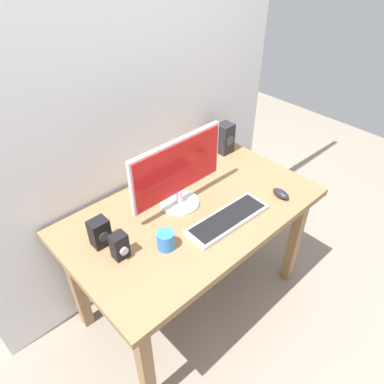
{
  "coord_description": "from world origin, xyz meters",
  "views": [
    {
      "loc": [
        -0.99,
        -1.05,
        2.03
      ],
      "look_at": [
        -0.01,
        0.0,
        0.89
      ],
      "focal_mm": 33.78,
      "sensor_mm": 36.0,
      "label": 1
    }
  ],
  "objects_px": {
    "keyboard_primary": "(228,219)",
    "audio_controller": "(120,246)",
    "mouse": "(281,194)",
    "speaker_right": "(225,138)",
    "coffee_mug": "(166,240)",
    "desk": "(193,223)",
    "speaker_left": "(100,233)",
    "monitor": "(178,172)"
  },
  "relations": [
    {
      "from": "speaker_right",
      "to": "audio_controller",
      "type": "height_order",
      "value": "speaker_right"
    },
    {
      "from": "monitor",
      "to": "speaker_right",
      "type": "xyz_separation_m",
      "value": [
        0.57,
        0.19,
        -0.11
      ]
    },
    {
      "from": "mouse",
      "to": "coffee_mug",
      "type": "bearing_deg",
      "value": 174.28
    },
    {
      "from": "keyboard_primary",
      "to": "desk",
      "type": "bearing_deg",
      "value": 109.61
    },
    {
      "from": "speaker_left",
      "to": "coffee_mug",
      "type": "xyz_separation_m",
      "value": [
        0.21,
        -0.23,
        -0.03
      ]
    },
    {
      "from": "desk",
      "to": "speaker_right",
      "type": "bearing_deg",
      "value": 27.38
    },
    {
      "from": "speaker_right",
      "to": "audio_controller",
      "type": "distance_m",
      "value": 1.05
    },
    {
      "from": "monitor",
      "to": "coffee_mug",
      "type": "height_order",
      "value": "monitor"
    },
    {
      "from": "monitor",
      "to": "keyboard_primary",
      "type": "distance_m",
      "value": 0.35
    },
    {
      "from": "mouse",
      "to": "speaker_right",
      "type": "distance_m",
      "value": 0.55
    },
    {
      "from": "speaker_left",
      "to": "coffee_mug",
      "type": "height_order",
      "value": "speaker_left"
    },
    {
      "from": "desk",
      "to": "speaker_right",
      "type": "xyz_separation_m",
      "value": [
        0.54,
        0.28,
        0.2
      ]
    },
    {
      "from": "desk",
      "to": "speaker_right",
      "type": "relative_size",
      "value": 6.94
    },
    {
      "from": "desk",
      "to": "speaker_right",
      "type": "height_order",
      "value": "speaker_right"
    },
    {
      "from": "keyboard_primary",
      "to": "audio_controller",
      "type": "distance_m",
      "value": 0.56
    },
    {
      "from": "mouse",
      "to": "audio_controller",
      "type": "distance_m",
      "value": 0.92
    },
    {
      "from": "desk",
      "to": "keyboard_primary",
      "type": "xyz_separation_m",
      "value": [
        0.07,
        -0.19,
        0.11
      ]
    },
    {
      "from": "desk",
      "to": "keyboard_primary",
      "type": "height_order",
      "value": "keyboard_primary"
    },
    {
      "from": "coffee_mug",
      "to": "keyboard_primary",
      "type": "bearing_deg",
      "value": -12.57
    },
    {
      "from": "mouse",
      "to": "desk",
      "type": "bearing_deg",
      "value": 155.0
    },
    {
      "from": "coffee_mug",
      "to": "audio_controller",
      "type": "bearing_deg",
      "value": 152.37
    },
    {
      "from": "monitor",
      "to": "keyboard_primary",
      "type": "height_order",
      "value": "monitor"
    },
    {
      "from": "keyboard_primary",
      "to": "speaker_left",
      "type": "relative_size",
      "value": 3.31
    },
    {
      "from": "mouse",
      "to": "coffee_mug",
      "type": "relative_size",
      "value": 1.18
    },
    {
      "from": "keyboard_primary",
      "to": "coffee_mug",
      "type": "relative_size",
      "value": 5.16
    },
    {
      "from": "keyboard_primary",
      "to": "speaker_right",
      "type": "distance_m",
      "value": 0.68
    },
    {
      "from": "mouse",
      "to": "speaker_left",
      "type": "distance_m",
      "value": 0.99
    },
    {
      "from": "mouse",
      "to": "speaker_right",
      "type": "relative_size",
      "value": 0.55
    },
    {
      "from": "audio_controller",
      "to": "desk",
      "type": "bearing_deg",
      "value": 1.71
    },
    {
      "from": "keyboard_primary",
      "to": "mouse",
      "type": "relative_size",
      "value": 4.39
    },
    {
      "from": "monitor",
      "to": "coffee_mug",
      "type": "relative_size",
      "value": 6.22
    },
    {
      "from": "monitor",
      "to": "coffee_mug",
      "type": "distance_m",
      "value": 0.36
    },
    {
      "from": "keyboard_primary",
      "to": "mouse",
      "type": "xyz_separation_m",
      "value": [
        0.36,
        -0.06,
        0.01
      ]
    },
    {
      "from": "speaker_left",
      "to": "mouse",
      "type": "bearing_deg",
      "value": -22.03
    },
    {
      "from": "speaker_left",
      "to": "audio_controller",
      "type": "relative_size",
      "value": 1.08
    },
    {
      "from": "audio_controller",
      "to": "speaker_right",
      "type": "bearing_deg",
      "value": 16.35
    },
    {
      "from": "speaker_right",
      "to": "coffee_mug",
      "type": "relative_size",
      "value": 2.15
    },
    {
      "from": "monitor",
      "to": "speaker_left",
      "type": "height_order",
      "value": "monitor"
    },
    {
      "from": "speaker_right",
      "to": "keyboard_primary",
      "type": "bearing_deg",
      "value": -135.46
    },
    {
      "from": "desk",
      "to": "coffee_mug",
      "type": "distance_m",
      "value": 0.33
    },
    {
      "from": "speaker_left",
      "to": "keyboard_primary",
      "type": "bearing_deg",
      "value": -28.83
    },
    {
      "from": "desk",
      "to": "audio_controller",
      "type": "height_order",
      "value": "audio_controller"
    }
  ]
}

